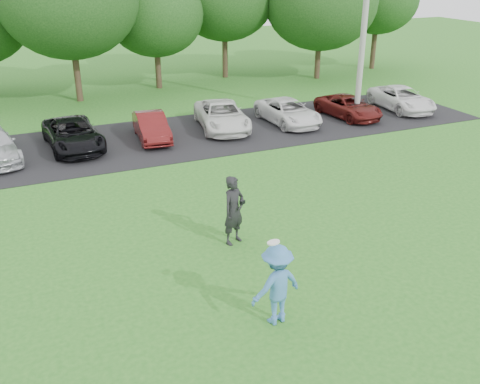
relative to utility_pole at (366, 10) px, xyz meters
name	(u,v)px	position (x,y,z in m)	size (l,w,h in m)	color
ground	(298,295)	(-10.30, -12.44, -5.20)	(100.00, 100.00, 0.00)	#23661D
parking_lot	(155,140)	(-10.30, 0.56, -5.18)	(32.00, 6.50, 0.03)	black
utility_pole	(366,10)	(0.00, 0.00, 0.00)	(0.28, 0.28, 10.40)	#9B9A96
frisbee_player	(277,285)	(-11.25, -13.10, -4.25)	(1.32, 0.89, 2.10)	teal
camera_bystander	(234,210)	(-10.70, -9.42, -4.19)	(0.87, 0.75, 2.01)	black
parked_cars	(170,125)	(-9.57, 0.55, -4.58)	(28.96, 5.15, 1.25)	#AEB1B6
tree_row	(130,6)	(-8.79, 10.32, -0.29)	(42.39, 9.85, 8.64)	#38281C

